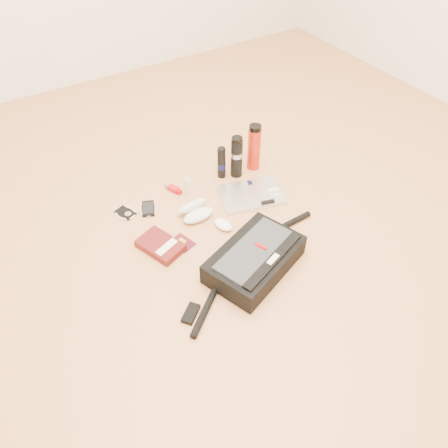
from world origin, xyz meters
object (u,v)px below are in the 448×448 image
Objects in this scene: messenger_bag at (254,259)px; thermos_red at (254,147)px; thermos_black at (237,157)px; laptop at (251,195)px; book at (161,245)px.

messenger_bag is 0.78m from thermos_red.
thermos_black is (0.31, 0.63, 0.07)m from messenger_bag.
laptop is 0.30m from thermos_red.
thermos_red is at bearing 69.79° from laptop.
laptop is at bearing -99.47° from thermos_black.
book is (-0.31, 0.34, -0.04)m from messenger_bag.
messenger_bag is 2.25× the size of laptop.
laptop is (0.28, 0.43, -0.05)m from messenger_bag.
book is at bearing -155.03° from thermos_black.
messenger_bag is at bearing -124.23° from thermos_red.
thermos_red reaches higher than messenger_bag.
messenger_bag is 3.48× the size of thermos_black.
laptop is 1.39× the size of thermos_red.
book is 0.90× the size of thermos_red.
messenger_bag is at bearing -106.84° from laptop.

